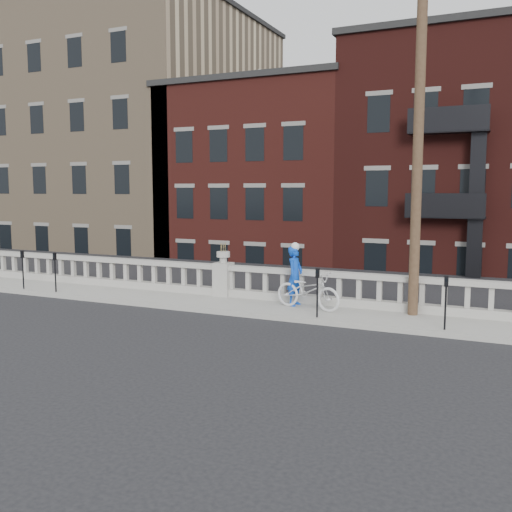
# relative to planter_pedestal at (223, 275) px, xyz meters

# --- Properties ---
(ground) EXTENTS (120.00, 120.00, 0.00)m
(ground) POSITION_rel_planter_pedestal_xyz_m (0.00, -3.95, -0.83)
(ground) COLOR black
(ground) RESTS_ON ground
(sidewalk) EXTENTS (32.00, 2.20, 0.15)m
(sidewalk) POSITION_rel_planter_pedestal_xyz_m (0.00, -0.95, -0.76)
(sidewalk) COLOR gray
(sidewalk) RESTS_ON ground
(balustrade) EXTENTS (28.00, 0.34, 1.03)m
(balustrade) POSITION_rel_planter_pedestal_xyz_m (0.00, 0.00, -0.19)
(balustrade) COLOR gray
(balustrade) RESTS_ON sidewalk
(planter_pedestal) EXTENTS (0.55, 0.55, 1.76)m
(planter_pedestal) POSITION_rel_planter_pedestal_xyz_m (0.00, 0.00, 0.00)
(planter_pedestal) COLOR gray
(planter_pedestal) RESTS_ON sidewalk
(lower_level) EXTENTS (80.00, 44.00, 20.80)m
(lower_level) POSITION_rel_planter_pedestal_xyz_m (0.56, 19.09, 1.80)
(lower_level) COLOR #605E59
(lower_level) RESTS_ON ground
(utility_pole) EXTENTS (1.60, 0.28, 10.00)m
(utility_pole) POSITION_rel_planter_pedestal_xyz_m (6.20, -0.35, 4.41)
(utility_pole) COLOR #422D1E
(utility_pole) RESTS_ON sidewalk
(parking_meter_a) EXTENTS (0.10, 0.09, 1.36)m
(parking_meter_a) POSITION_rel_planter_pedestal_xyz_m (-7.06, -1.80, 0.17)
(parking_meter_a) COLOR black
(parking_meter_a) RESTS_ON sidewalk
(parking_meter_b) EXTENTS (0.10, 0.09, 1.36)m
(parking_meter_b) POSITION_rel_planter_pedestal_xyz_m (-5.56, -1.80, 0.17)
(parking_meter_b) COLOR black
(parking_meter_b) RESTS_ON sidewalk
(parking_meter_c) EXTENTS (0.10, 0.09, 1.36)m
(parking_meter_c) POSITION_rel_planter_pedestal_xyz_m (3.86, -1.80, 0.17)
(parking_meter_c) COLOR black
(parking_meter_c) RESTS_ON sidewalk
(parking_meter_d) EXTENTS (0.10, 0.09, 1.36)m
(parking_meter_d) POSITION_rel_planter_pedestal_xyz_m (7.22, -1.80, 0.17)
(parking_meter_d) COLOR black
(parking_meter_d) RESTS_ON sidewalk
(bicycle) EXTENTS (2.23, 1.18, 1.11)m
(bicycle) POSITION_rel_planter_pedestal_xyz_m (3.26, -0.85, -0.12)
(bicycle) COLOR silver
(bicycle) RESTS_ON sidewalk
(cyclist) EXTENTS (0.48, 0.69, 1.81)m
(cyclist) POSITION_rel_planter_pedestal_xyz_m (2.72, -0.51, 0.23)
(cyclist) COLOR #0C40BD
(cyclist) RESTS_ON sidewalk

